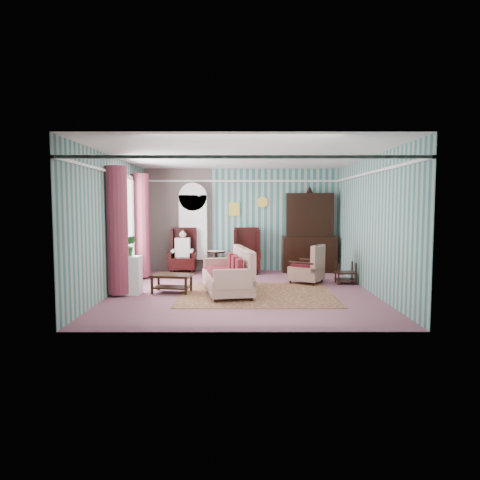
{
  "coord_description": "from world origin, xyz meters",
  "views": [
    {
      "loc": [
        -0.06,
        -9.15,
        1.85
      ],
      "look_at": [
        -0.04,
        0.6,
        1.07
      ],
      "focal_mm": 32.0,
      "sensor_mm": 36.0,
      "label": 1
    }
  ],
  "objects_px": {
    "sofa": "(227,267)",
    "floral_armchair": "(307,261)",
    "bookcase": "(193,232)",
    "plant_stand": "(127,275)",
    "wingback_left": "(183,251)",
    "coffee_table": "(172,284)",
    "dresser_hutch": "(309,230)",
    "round_side_table": "(216,262)",
    "seated_woman": "(183,252)",
    "wingback_right": "(247,251)",
    "nest_table": "(346,272)"
  },
  "relations": [
    {
      "from": "wingback_right",
      "to": "bookcase",
      "type": "bearing_deg",
      "value": 165.43
    },
    {
      "from": "dresser_hutch",
      "to": "coffee_table",
      "type": "height_order",
      "value": "dresser_hutch"
    },
    {
      "from": "sofa",
      "to": "coffee_table",
      "type": "distance_m",
      "value": 1.23
    },
    {
      "from": "wingback_left",
      "to": "floral_armchair",
      "type": "height_order",
      "value": "wingback_left"
    },
    {
      "from": "sofa",
      "to": "floral_armchair",
      "type": "relative_size",
      "value": 1.83
    },
    {
      "from": "nest_table",
      "to": "plant_stand",
      "type": "height_order",
      "value": "plant_stand"
    },
    {
      "from": "wingback_right",
      "to": "nest_table",
      "type": "height_order",
      "value": "wingback_right"
    },
    {
      "from": "wingback_left",
      "to": "nest_table",
      "type": "distance_m",
      "value": 4.37
    },
    {
      "from": "wingback_right",
      "to": "floral_armchair",
      "type": "distance_m",
      "value": 2.04
    },
    {
      "from": "round_side_table",
      "to": "nest_table",
      "type": "distance_m",
      "value": 3.6
    },
    {
      "from": "dresser_hutch",
      "to": "round_side_table",
      "type": "bearing_deg",
      "value": -177.36
    },
    {
      "from": "floral_armchair",
      "to": "coffee_table",
      "type": "bearing_deg",
      "value": 141.28
    },
    {
      "from": "wingback_left",
      "to": "wingback_right",
      "type": "relative_size",
      "value": 1.0
    },
    {
      "from": "round_side_table",
      "to": "floral_armchair",
      "type": "distance_m",
      "value": 2.78
    },
    {
      "from": "sofa",
      "to": "floral_armchair",
      "type": "bearing_deg",
      "value": -68.25
    },
    {
      "from": "nest_table",
      "to": "seated_woman",
      "type": "bearing_deg",
      "value": 159.15
    },
    {
      "from": "floral_armchair",
      "to": "round_side_table",
      "type": "bearing_deg",
      "value": 85.23
    },
    {
      "from": "seated_woman",
      "to": "floral_armchair",
      "type": "distance_m",
      "value": 3.48
    },
    {
      "from": "bookcase",
      "to": "plant_stand",
      "type": "xyz_separation_m",
      "value": [
        -1.05,
        -3.14,
        -0.72
      ]
    },
    {
      "from": "floral_armchair",
      "to": "plant_stand",
      "type": "bearing_deg",
      "value": 138.92
    },
    {
      "from": "nest_table",
      "to": "floral_armchair",
      "type": "relative_size",
      "value": 0.51
    },
    {
      "from": "bookcase",
      "to": "floral_armchair",
      "type": "bearing_deg",
      "value": -32.7
    },
    {
      "from": "wingback_left",
      "to": "coffee_table",
      "type": "xyz_separation_m",
      "value": [
        0.1,
        -2.6,
        -0.43
      ]
    },
    {
      "from": "wingback_left",
      "to": "dresser_hutch",
      "type": "bearing_deg",
      "value": 4.41
    },
    {
      "from": "bookcase",
      "to": "nest_table",
      "type": "relative_size",
      "value": 4.15
    },
    {
      "from": "round_side_table",
      "to": "plant_stand",
      "type": "xyz_separation_m",
      "value": [
        -1.7,
        -2.9,
        0.1
      ]
    },
    {
      "from": "round_side_table",
      "to": "bookcase",
      "type": "bearing_deg",
      "value": 159.73
    },
    {
      "from": "plant_stand",
      "to": "coffee_table",
      "type": "bearing_deg",
      "value": 9.49
    },
    {
      "from": "wingback_right",
      "to": "seated_woman",
      "type": "distance_m",
      "value": 1.75
    },
    {
      "from": "wingback_right",
      "to": "sofa",
      "type": "xyz_separation_m",
      "value": [
        -0.47,
        -2.65,
        -0.08
      ]
    },
    {
      "from": "wingback_right",
      "to": "wingback_left",
      "type": "bearing_deg",
      "value": 180.0
    },
    {
      "from": "sofa",
      "to": "coffee_table",
      "type": "xyz_separation_m",
      "value": [
        -1.18,
        0.05,
        -0.35
      ]
    },
    {
      "from": "coffee_table",
      "to": "wingback_left",
      "type": "bearing_deg",
      "value": 92.27
    },
    {
      "from": "seated_woman",
      "to": "dresser_hutch",
      "type": "bearing_deg",
      "value": 4.41
    },
    {
      "from": "sofa",
      "to": "floral_armchair",
      "type": "xyz_separation_m",
      "value": [
        1.87,
        1.17,
        -0.02
      ]
    },
    {
      "from": "coffee_table",
      "to": "seated_woman",
      "type": "bearing_deg",
      "value": 92.27
    },
    {
      "from": "coffee_table",
      "to": "dresser_hutch",
      "type": "bearing_deg",
      "value": 40.18
    },
    {
      "from": "wingback_left",
      "to": "sofa",
      "type": "relative_size",
      "value": 0.65
    },
    {
      "from": "seated_woman",
      "to": "coffee_table",
      "type": "xyz_separation_m",
      "value": [
        0.1,
        -2.6,
        -0.39
      ]
    },
    {
      "from": "seated_woman",
      "to": "floral_armchair",
      "type": "height_order",
      "value": "seated_woman"
    },
    {
      "from": "bookcase",
      "to": "floral_armchair",
      "type": "xyz_separation_m",
      "value": [
        2.9,
        -1.86,
        -0.59
      ]
    },
    {
      "from": "plant_stand",
      "to": "wingback_right",
      "type": "bearing_deg",
      "value": 47.16
    },
    {
      "from": "floral_armchair",
      "to": "wingback_left",
      "type": "bearing_deg",
      "value": 95.96
    },
    {
      "from": "round_side_table",
      "to": "nest_table",
      "type": "relative_size",
      "value": 1.11
    },
    {
      "from": "nest_table",
      "to": "dresser_hutch",
      "type": "bearing_deg",
      "value": 107.39
    },
    {
      "from": "bookcase",
      "to": "round_side_table",
      "type": "distance_m",
      "value": 1.07
    },
    {
      "from": "plant_stand",
      "to": "nest_table",
      "type": "bearing_deg",
      "value": 13.84
    },
    {
      "from": "bookcase",
      "to": "plant_stand",
      "type": "height_order",
      "value": "bookcase"
    },
    {
      "from": "plant_stand",
      "to": "coffee_table",
      "type": "height_order",
      "value": "plant_stand"
    },
    {
      "from": "seated_woman",
      "to": "plant_stand",
      "type": "bearing_deg",
      "value": -106.22
    }
  ]
}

